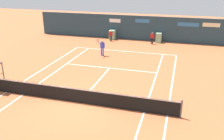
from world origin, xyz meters
TOP-DOWN VIEW (x-y plane):
  - ground_plane at (-0.00, 0.58)m, footprint 80.00×80.00m
  - tennis_net at (0.00, 0.00)m, footprint 12.10×0.10m
  - sponsor_back_wall at (0.01, 16.97)m, footprint 25.00×1.02m
  - player_on_baseline at (-1.72, 9.58)m, footprint 0.65×0.65m
  - ball_kid_left_post at (2.38, 15.43)m, footprint 0.46×0.19m
  - ball_kid_centre_post at (-2.58, 15.43)m, footprint 0.44×0.18m
  - tennis_ball_near_service_line at (-0.59, 9.69)m, footprint 0.07×0.07m

SIDE VIEW (x-z plane):
  - ground_plane at x=0.00m, z-range 0.00..0.01m
  - tennis_ball_near_service_line at x=-0.59m, z-range 0.00..0.07m
  - tennis_net at x=0.00m, z-range -0.02..1.05m
  - ball_kid_centre_post at x=-2.58m, z-range 0.10..1.42m
  - ball_kid_left_post at x=2.38m, z-range 0.11..1.50m
  - player_on_baseline at x=-1.72m, z-range 0.03..1.83m
  - sponsor_back_wall at x=0.01m, z-range -0.05..2.90m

